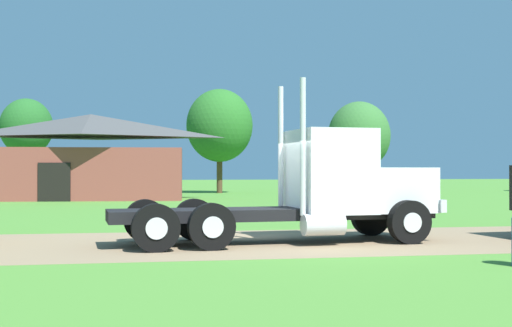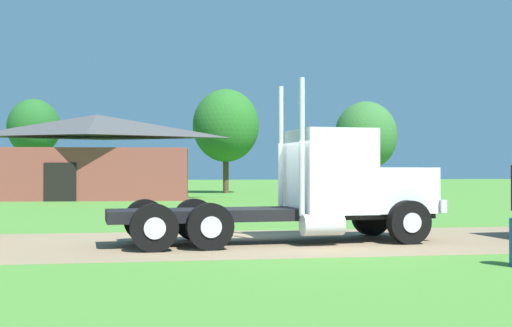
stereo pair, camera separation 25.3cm
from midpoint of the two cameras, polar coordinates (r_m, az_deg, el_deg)
ground_plane at (r=16.94m, az=0.80°, el=-6.67°), size 200.00×200.00×0.00m
dirt_track at (r=16.94m, az=0.80°, el=-6.66°), size 120.00×6.33×0.01m
truck_foreground_white at (r=17.06m, az=5.37°, el=-2.19°), size 8.36×3.17×4.00m
shed_building at (r=41.97m, az=-14.00°, el=0.46°), size 11.92×6.39×5.17m
tree_left at (r=55.14m, az=-19.01°, el=2.91°), size 4.03×4.03×7.32m
tree_mid at (r=51.64m, az=-3.25°, el=3.22°), size 5.08×5.08×7.98m
tree_right at (r=54.46m, az=8.60°, el=2.34°), size 4.98×4.98×7.26m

